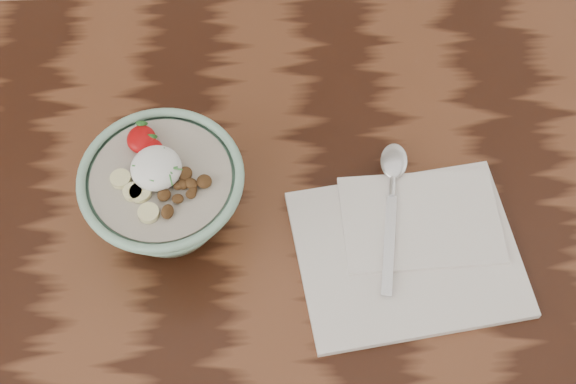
% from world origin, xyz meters
% --- Properties ---
extents(table, '(1.60, 0.90, 0.75)m').
position_xyz_m(table, '(0.00, 0.00, 0.66)').
color(table, black).
rests_on(table, ground).
extents(breakfast_bowl, '(0.18, 0.18, 0.12)m').
position_xyz_m(breakfast_bowl, '(-0.22, 0.09, 0.81)').
color(breakfast_bowl, '#87B59B').
rests_on(breakfast_bowl, table).
extents(napkin, '(0.28, 0.24, 0.02)m').
position_xyz_m(napkin, '(0.06, 0.04, 0.76)').
color(napkin, white).
rests_on(napkin, table).
extents(spoon, '(0.05, 0.20, 0.01)m').
position_xyz_m(spoon, '(0.05, 0.12, 0.77)').
color(spoon, silver).
rests_on(spoon, napkin).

